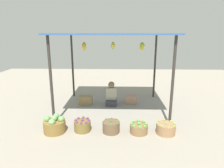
# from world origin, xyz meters

# --- Properties ---
(ground_plane) EXTENTS (14.00, 14.00, 0.00)m
(ground_plane) POSITION_xyz_m (0.00, 0.00, 0.00)
(ground_plane) COLOR #9F9483
(market_stall_structure) EXTENTS (3.30, 2.70, 2.31)m
(market_stall_structure) POSITION_xyz_m (0.00, -0.00, 2.16)
(market_stall_structure) COLOR #38332D
(market_stall_structure) RESTS_ON ground
(vendor_person) EXTENTS (0.36, 0.44, 0.78)m
(vendor_person) POSITION_xyz_m (-0.05, 0.33, 0.30)
(vendor_person) COLOR #3F3D47
(vendor_person) RESTS_ON ground
(basket_cabbages) EXTENTS (0.52, 0.52, 0.43)m
(basket_cabbages) POSITION_xyz_m (-1.35, -1.62, 0.18)
(basket_cabbages) COLOR olive
(basket_cabbages) RESTS_ON ground
(basket_purple_onions) EXTENTS (0.40, 0.40, 0.31)m
(basket_purple_onions) POSITION_xyz_m (-0.69, -1.54, 0.14)
(basket_purple_onions) COLOR olive
(basket_purple_onions) RESTS_ON ground
(basket_green_chilies) EXTENTS (0.41, 0.41, 0.30)m
(basket_green_chilies) POSITION_xyz_m (0.01, -1.58, 0.13)
(basket_green_chilies) COLOR brown
(basket_green_chilies) RESTS_ON ground
(basket_green_apples) EXTENTS (0.42, 0.42, 0.28)m
(basket_green_apples) POSITION_xyz_m (0.67, -1.60, 0.12)
(basket_green_apples) COLOR olive
(basket_green_apples) RESTS_ON ground
(basket_limes) EXTENTS (0.45, 0.45, 0.28)m
(basket_limes) POSITION_xyz_m (1.31, -1.61, 0.12)
(basket_limes) COLOR #A47A53
(basket_limes) RESTS_ON ground
(wooden_crate_near_vendor) EXTENTS (0.37, 0.36, 0.26)m
(wooden_crate_near_vendor) POSITION_xyz_m (0.60, 0.51, 0.13)
(wooden_crate_near_vendor) COLOR tan
(wooden_crate_near_vendor) RESTS_ON ground
(wooden_crate_stacked_rear) EXTENTS (0.44, 0.29, 0.28)m
(wooden_crate_stacked_rear) POSITION_xyz_m (-0.92, 0.35, 0.14)
(wooden_crate_stacked_rear) COLOR #9C7E50
(wooden_crate_stacked_rear) RESTS_ON ground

